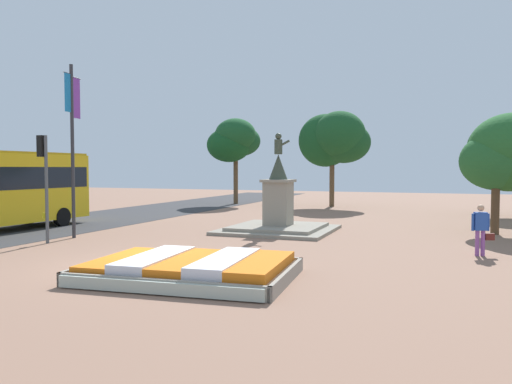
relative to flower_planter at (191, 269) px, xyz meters
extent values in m
plane|color=#8C6651|center=(-2.18, 0.93, -0.25)|extent=(94.86, 94.86, 0.00)
cube|color=#38281C|center=(-0.07, 0.05, -0.10)|extent=(5.32, 3.78, 0.31)
cube|color=gray|center=(0.07, -1.68, -0.08)|extent=(5.24, 0.55, 0.35)
cube|color=gray|center=(-0.22, 1.77, -0.08)|extent=(5.24, 0.55, 0.35)
cube|color=gray|center=(-2.64, -0.17, -0.08)|extent=(0.40, 3.55, 0.35)
cube|color=gray|center=(2.50, 0.27, -0.08)|extent=(0.40, 3.55, 0.35)
cube|color=orange|center=(-2.01, -0.12, 0.13)|extent=(1.24, 3.23, 0.15)
cube|color=white|center=(-1.04, -0.04, 0.18)|extent=(1.24, 3.23, 0.25)
cube|color=orange|center=(-0.07, 0.05, 0.16)|extent=(1.24, 3.23, 0.20)
cube|color=white|center=(0.89, 0.13, 0.20)|extent=(1.24, 3.23, 0.28)
cube|color=orange|center=(1.86, 0.21, 0.18)|extent=(1.24, 3.23, 0.24)
cube|color=#B2BCAD|center=(0.08, -1.73, -0.08)|extent=(4.99, 0.63, 0.28)
cube|color=gray|center=(-0.90, 9.87, -0.18)|extent=(4.77, 4.77, 0.14)
cube|color=gray|center=(-0.90, 9.87, -0.04)|extent=(3.76, 3.76, 0.14)
cube|color=gray|center=(-0.90, 9.87, 0.99)|extent=(1.11, 1.11, 1.92)
cube|color=gray|center=(-0.90, 9.87, 2.01)|extent=(1.31, 1.31, 0.12)
cone|color=#384233|center=(-0.90, 9.87, 2.63)|extent=(0.83, 0.83, 1.12)
cylinder|color=#384233|center=(-0.90, 9.87, 3.51)|extent=(0.36, 0.36, 0.65)
sphere|color=#384233|center=(-0.90, 9.87, 3.98)|extent=(0.29, 0.29, 0.29)
cylinder|color=#384233|center=(-0.69, 9.91, 3.64)|extent=(0.60, 0.21, 0.37)
cylinder|color=#4C5156|center=(-7.90, 3.42, 1.77)|extent=(0.12, 0.12, 4.05)
cube|color=black|center=(-8.10, 3.43, 3.39)|extent=(0.26, 0.29, 0.80)
cylinder|color=#4B0808|center=(-8.24, 3.44, 3.66)|extent=(0.04, 0.14, 0.14)
cylinder|color=yellow|center=(-8.24, 3.44, 3.39)|extent=(0.04, 0.14, 0.14)
cylinder|color=#0D4211|center=(-8.24, 3.44, 3.13)|extent=(0.04, 0.14, 0.14)
cube|color=gold|center=(-8.00, 3.42, 0.80)|extent=(0.11, 0.17, 0.20)
cylinder|color=#2D2D33|center=(-7.99, 4.95, 3.23)|extent=(0.14, 0.14, 6.96)
cube|color=#6B2D8C|center=(-8.04, 5.28, 5.42)|extent=(0.09, 0.51, 1.64)
cylinder|color=#2D2D33|center=(-8.04, 5.28, 6.23)|extent=(0.12, 0.65, 0.03)
cube|color=#1972B2|center=(-7.96, 4.69, 5.56)|extent=(0.07, 0.39, 1.52)
cylinder|color=#2D2D33|center=(-7.96, 4.69, 6.32)|extent=(0.10, 0.53, 0.03)
cylinder|color=black|center=(-13.60, 8.14, 0.20)|extent=(0.32, 0.91, 0.90)
cylinder|color=black|center=(-11.39, 8.05, 0.20)|extent=(0.32, 0.91, 0.90)
cylinder|color=#8C4C99|center=(7.04, 6.21, 0.16)|extent=(0.13, 0.13, 0.83)
cylinder|color=#8C4C99|center=(7.21, 6.27, 0.16)|extent=(0.13, 0.13, 0.83)
cube|color=#264CA5|center=(7.12, 6.24, 0.87)|extent=(0.43, 0.33, 0.59)
cylinder|color=#264CA5|center=(6.90, 6.16, 0.84)|extent=(0.09, 0.09, 0.56)
cylinder|color=#264CA5|center=(7.35, 6.32, 0.84)|extent=(0.09, 0.09, 0.56)
sphere|color=tan|center=(7.12, 6.24, 1.30)|extent=(0.21, 0.21, 0.21)
cube|color=#591E19|center=(7.41, 6.34, 0.37)|extent=(0.30, 0.20, 0.22)
cylinder|color=brown|center=(-1.72, 24.92, 1.26)|extent=(0.36, 0.36, 3.03)
ellipsoid|color=#1A4D24|center=(-1.07, 24.38, 4.96)|extent=(3.69, 3.77, 3.38)
ellipsoid|color=#184B23|center=(-2.24, 25.04, 4.61)|extent=(4.00, 3.70, 3.88)
ellipsoid|color=#194923|center=(-0.83, 24.73, 4.42)|extent=(3.85, 3.31, 2.98)
ellipsoid|color=#1B4B24|center=(9.36, 21.34, 3.72)|extent=(4.33, 3.97, 3.76)
cylinder|color=#4C3823|center=(8.06, 12.18, 0.80)|extent=(0.34, 0.34, 2.12)
ellipsoid|color=#255B25|center=(8.57, 12.55, 2.84)|extent=(2.75, 2.64, 2.53)
ellipsoid|color=#245D2B|center=(8.13, 12.53, 2.88)|extent=(3.11, 2.75, 2.52)
cylinder|color=brown|center=(-9.41, 24.98, 1.48)|extent=(0.35, 0.35, 3.46)
ellipsoid|color=#1A4B26|center=(-9.05, 25.18, 4.71)|extent=(3.11, 2.92, 2.37)
ellipsoid|color=#154A21|center=(-9.70, 24.33, 4.36)|extent=(3.36, 3.69, 2.65)
ellipsoid|color=#1A5027|center=(-9.12, 24.26, 5.13)|extent=(3.14, 3.22, 2.55)
camera|label=1|loc=(6.03, -11.21, 2.57)|focal=35.00mm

